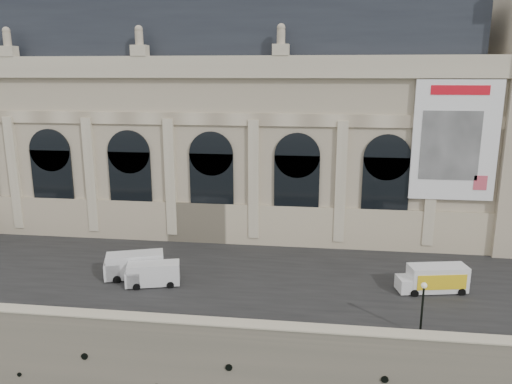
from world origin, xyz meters
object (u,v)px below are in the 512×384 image
lamp_right (422,310)px  van_b (150,274)px  van_c (132,266)px  box_truck (433,279)px

lamp_right → van_b: bearing=165.0°
van_c → lamp_right: (26.70, -8.01, 0.94)m
van_c → lamp_right: lamp_right is taller
van_b → van_c: bearing=148.2°
box_truck → lamp_right: size_ratio=1.48×
van_b → van_c: van_c is taller
box_truck → van_b: bearing=-175.5°
lamp_right → box_truck: bearing=72.6°
van_b → box_truck: box_truck is taller
van_b → box_truck: size_ratio=0.81×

